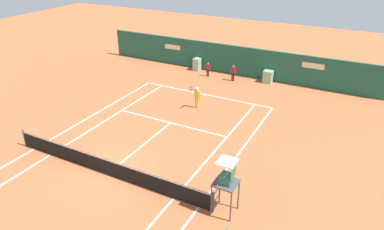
% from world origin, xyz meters
% --- Properties ---
extents(ground_plane, '(80.00, 80.00, 0.01)m').
position_xyz_m(ground_plane, '(-0.00, 0.58, 0.00)').
color(ground_plane, '#BC6038').
extents(tennis_net, '(12.10, 0.10, 1.07)m').
position_xyz_m(tennis_net, '(0.00, 0.00, 0.51)').
color(tennis_net, '#4C4C51').
rests_on(tennis_net, ground_plane).
extents(sponsor_back_wall, '(25.00, 1.02, 2.59)m').
position_xyz_m(sponsor_back_wall, '(0.03, 16.97, 1.25)').
color(sponsor_back_wall, '#1E5642').
rests_on(sponsor_back_wall, ground_plane).
extents(umpire_chair, '(1.00, 1.00, 2.66)m').
position_xyz_m(umpire_chair, '(6.44, 0.28, 1.70)').
color(umpire_chair, '#47474C').
rests_on(umpire_chair, ground_plane).
extents(player_on_baseline, '(0.57, 0.69, 1.79)m').
position_xyz_m(player_on_baseline, '(0.47, 9.23, 0.94)').
color(player_on_baseline, yellow).
rests_on(player_on_baseline, ground_plane).
extents(ball_kid_centre_post, '(0.46, 0.23, 1.39)m').
position_xyz_m(ball_kid_centre_post, '(0.75, 15.45, 0.80)').
color(ball_kid_centre_post, black).
rests_on(ball_kid_centre_post, ground_plane).
extents(ball_kid_left_post, '(0.41, 0.18, 1.24)m').
position_xyz_m(ball_kid_left_post, '(-1.61, 15.45, 0.72)').
color(ball_kid_left_post, black).
rests_on(ball_kid_left_post, ground_plane).
extents(tennis_ball_near_service_line, '(0.07, 0.07, 0.07)m').
position_xyz_m(tennis_ball_near_service_line, '(4.86, 8.14, 0.03)').
color(tennis_ball_near_service_line, '#CCE033').
rests_on(tennis_ball_near_service_line, ground_plane).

